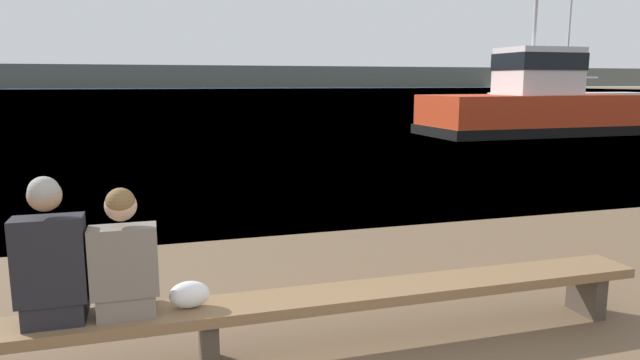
# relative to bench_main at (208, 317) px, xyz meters

# --- Properties ---
(water_surface) EXTENTS (240.00, 240.00, 0.00)m
(water_surface) POSITION_rel_bench_main_xyz_m (0.49, 123.38, -0.38)
(water_surface) COLOR #426B8E
(water_surface) RESTS_ON ground
(far_shoreline) EXTENTS (600.00, 12.00, 7.11)m
(far_shoreline) POSITION_rel_bench_main_xyz_m (0.49, 190.79, 3.17)
(far_shoreline) COLOR #4C4C42
(far_shoreline) RESTS_ON ground
(bench_main) EXTENTS (7.35, 0.44, 0.46)m
(bench_main) POSITION_rel_bench_main_xyz_m (0.00, 0.00, 0.00)
(bench_main) COLOR brown
(bench_main) RESTS_ON ground
(person_left) EXTENTS (0.45, 0.40, 1.02)m
(person_left) POSITION_rel_bench_main_xyz_m (-1.02, 0.00, 0.52)
(person_left) COLOR black
(person_left) RESTS_ON bench_main
(person_right) EXTENTS (0.45, 0.40, 0.92)m
(person_right) POSITION_rel_bench_main_xyz_m (-0.55, 0.00, 0.47)
(person_right) COLOR #70665B
(person_right) RESTS_ON bench_main
(shopping_bag) EXTENTS (0.29, 0.17, 0.20)m
(shopping_bag) POSITION_rel_bench_main_xyz_m (-0.12, 0.02, 0.18)
(shopping_bag) COLOR white
(shopping_bag) RESTS_ON bench_main
(tugboat_red) EXTENTS (8.37, 3.67, 5.96)m
(tugboat_red) POSITION_rel_bench_main_xyz_m (14.13, 15.39, 0.68)
(tugboat_red) COLOR red
(tugboat_red) RESTS_ON water_surface
(moored_sailboat) EXTENTS (9.76, 3.42, 9.27)m
(moored_sailboat) POSITION_rel_bench_main_xyz_m (24.03, 24.72, 0.33)
(moored_sailboat) COLOR silver
(moored_sailboat) RESTS_ON water_surface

